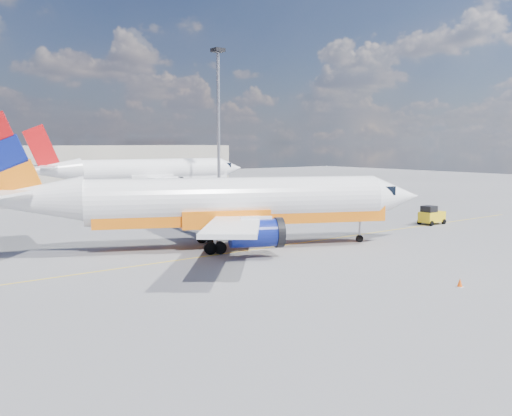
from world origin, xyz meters
TOP-DOWN VIEW (x-y plane):
  - ground at (0.00, 0.00)m, footprint 240.00×240.00m
  - taxi_line at (0.00, 3.00)m, footprint 70.00×0.15m
  - terminal_main at (5.00, 75.00)m, footprint 70.00×14.00m
  - main_jet at (-3.68, 5.20)m, footprint 35.46×26.67m
  - second_jet at (13.22, 52.46)m, footprint 37.28×29.40m
  - gse_tug at (21.25, 3.10)m, footprint 2.81×1.74m
  - traffic_cone at (0.40, -13.99)m, footprint 0.38×0.38m
  - floodlight_mast at (17.26, 37.45)m, footprint 1.61×1.61m

SIDE VIEW (x-z plane):
  - ground at x=0.00m, z-range 0.00..0.00m
  - taxi_line at x=0.00m, z-range 0.00..0.01m
  - traffic_cone at x=0.40m, z-range -0.01..0.52m
  - gse_tug at x=21.25m, z-range -0.05..1.94m
  - main_jet at x=-3.68m, z-range -1.83..9.13m
  - second_jet at x=13.22m, z-range -1.88..9.42m
  - terminal_main at x=5.00m, z-range 0.00..8.00m
  - floodlight_mast at x=17.26m, z-range 2.20..24.31m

